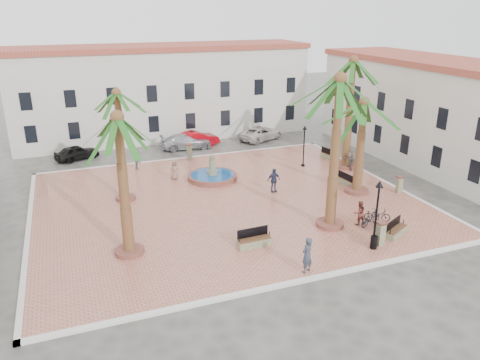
{
  "coord_description": "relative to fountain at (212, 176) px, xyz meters",
  "views": [
    {
      "loc": [
        -9.99,
        -28.93,
        13.05
      ],
      "look_at": [
        1.0,
        0.0,
        1.6
      ],
      "focal_mm": 35.0,
      "sensor_mm": 36.0,
      "label": 1
    }
  ],
  "objects": [
    {
      "name": "palm_e",
      "position": [
        9.14,
        -6.51,
        5.55
      ],
      "size": [
        5.73,
        5.73,
        7.11
      ],
      "color": "brown",
      "rests_on": "plaza"
    },
    {
      "name": "lamppost_e",
      "position": [
        8.32,
        0.32,
        2.15
      ],
      "size": [
        0.39,
        0.39,
        3.58
      ],
      "color": "black",
      "rests_on": "plaza"
    },
    {
      "name": "bollard_e",
      "position": [
        11.98,
        -7.75,
        0.39
      ],
      "size": [
        0.5,
        0.5,
        1.29
      ],
      "rotation": [
        0.0,
        0.0,
        -0.08
      ],
      "color": "gray",
      "rests_on": "plaza"
    },
    {
      "name": "kerb_e",
      "position": [
        12.58,
        -4.69,
        -0.35
      ],
      "size": [
        0.3,
        22.3,
        0.16
      ],
      "primitive_type": "cube",
      "color": "silver",
      "rests_on": "ground"
    },
    {
      "name": "palm_sw",
      "position": [
        -7.98,
        -9.83,
        6.56
      ],
      "size": [
        5.32,
        5.32,
        8.08
      ],
      "color": "brown",
      "rests_on": "plaza"
    },
    {
      "name": "kerb_w",
      "position": [
        -13.42,
        -4.69,
        -0.35
      ],
      "size": [
        0.3,
        22.3,
        0.16
      ],
      "primitive_type": "cube",
      "color": "silver",
      "rests_on": "ground"
    },
    {
      "name": "kerb_s",
      "position": [
        -0.42,
        -15.69,
        -0.35
      ],
      "size": [
        26.3,
        0.3,
        0.16
      ],
      "primitive_type": "cube",
      "color": "silver",
      "rests_on": "ground"
    },
    {
      "name": "fountain",
      "position": [
        0.0,
        0.0,
        0.0
      ],
      "size": [
        3.95,
        3.95,
        2.04
      ],
      "color": "brown",
      "rests_on": "plaza"
    },
    {
      "name": "cyclist_a",
      "position": [
        0.31,
        -15.09,
        0.7
      ],
      "size": [
        0.84,
        0.72,
        1.96
      ],
      "primitive_type": "imported",
      "rotation": [
        0.0,
        0.0,
        3.55
      ],
      "color": "#313746",
      "rests_on": "plaza"
    },
    {
      "name": "car_white",
      "position": [
        8.52,
        9.97,
        0.28
      ],
      "size": [
        5.62,
        4.24,
        1.42
      ],
      "primitive_type": "imported",
      "rotation": [
        0.0,
        0.0,
        1.99
      ],
      "color": "beige",
      "rests_on": "ground"
    },
    {
      "name": "cyclist_b",
      "position": [
        6.09,
        -11.26,
        0.52
      ],
      "size": [
        0.8,
        0.64,
        1.59
      ],
      "primitive_type": "imported",
      "rotation": [
        0.0,
        0.0,
        3.09
      ],
      "color": "brown",
      "rests_on": "plaza"
    },
    {
      "name": "building_east",
      "position": [
        19.57,
        -2.69,
        4.09
      ],
      "size": [
        7.4,
        26.4,
        9.0
      ],
      "rotation": [
        0.0,
        0.0,
        1.57
      ],
      "color": "silver",
      "rests_on": "ground"
    },
    {
      "name": "bollard_n",
      "position": [
        -0.4,
        5.55,
        0.48
      ],
      "size": [
        0.53,
        0.53,
        1.47
      ],
      "rotation": [
        0.0,
        0.0,
        -0.02
      ],
      "color": "gray",
      "rests_on": "plaza"
    },
    {
      "name": "plaza",
      "position": [
        -0.42,
        -4.69,
        -0.35
      ],
      "size": [
        26.0,
        22.0,
        0.15
      ],
      "primitive_type": "cube",
      "color": "#C5735E",
      "rests_on": "ground"
    },
    {
      "name": "bench_e",
      "position": [
        9.34,
        -4.89,
        0.0
      ],
      "size": [
        0.77,
        1.93,
        0.99
      ],
      "rotation": [
        0.0,
        0.0,
        1.68
      ],
      "color": "gray",
      "rests_on": "plaza"
    },
    {
      "name": "bench_se",
      "position": [
        7.32,
        -13.35,
        0.0
      ],
      "size": [
        1.95,
        1.38,
        1.0
      ],
      "rotation": [
        0.0,
        0.0,
        0.47
      ],
      "color": "gray",
      "rests_on": "plaza"
    },
    {
      "name": "palm_s",
      "position": [
        4.3,
        -10.79,
        7.88
      ],
      "size": [
        5.66,
        5.66,
        9.53
      ],
      "color": "brown",
      "rests_on": "plaza"
    },
    {
      "name": "palm_ne",
      "position": [
        11.57,
        -1.19,
        7.71
      ],
      "size": [
        5.79,
        5.79,
        9.37
      ],
      "color": "brown",
      "rests_on": "plaza"
    },
    {
      "name": "palm_nw",
      "position": [
        -7.08,
        -1.83,
        6.54
      ],
      "size": [
        4.6,
        4.6,
        7.94
      ],
      "color": "brown",
      "rests_on": "plaza"
    },
    {
      "name": "kerb_n",
      "position": [
        -0.42,
        6.31,
        -0.35
      ],
      "size": [
        26.3,
        0.3,
        0.16
      ],
      "primitive_type": "cube",
      "color": "silver",
      "rests_on": "ground"
    },
    {
      "name": "pedestrian_fountain_b",
      "position": [
        3.4,
        -4.27,
        0.64
      ],
      "size": [
        1.11,
        0.55,
        1.84
      ],
      "primitive_type": "imported",
      "rotation": [
        0.0,
        0.0,
        0.09
      ],
      "color": "#29304D",
      "rests_on": "plaza"
    },
    {
      "name": "car_red",
      "position": [
        1.51,
        10.01,
        0.32
      ],
      "size": [
        4.77,
        2.38,
        1.5
      ],
      "primitive_type": "imported",
      "rotation": [
        0.0,
        0.0,
        1.75
      ],
      "color": "#AB0510",
      "rests_on": "ground"
    },
    {
      "name": "lamppost_s",
      "position": [
        5.28,
        -13.92,
        2.43
      ],
      "size": [
        0.43,
        0.43,
        4.0
      ],
      "color": "black",
      "rests_on": "plaza"
    },
    {
      "name": "bicycle_b",
      "position": [
        6.68,
        -11.68,
        0.26
      ],
      "size": [
        1.87,
        0.98,
        1.08
      ],
      "primitive_type": "imported",
      "rotation": [
        0.0,
        0.0,
        1.85
      ],
      "color": "black",
      "rests_on": "plaza"
    },
    {
      "name": "litter_bin",
      "position": [
        5.08,
        -14.22,
        0.1
      ],
      "size": [
        0.39,
        0.39,
        0.76
      ],
      "primitive_type": "cylinder",
      "color": "black",
      "rests_on": "plaza"
    },
    {
      "name": "pedestrian_east",
      "position": [
        11.44,
        -2.08,
        0.57
      ],
      "size": [
        0.77,
        1.64,
        1.7
      ],
      "primitive_type": "imported",
      "rotation": [
        0.0,
        0.0,
        -1.39
      ],
      "color": "#6E6158",
      "rests_on": "plaza"
    },
    {
      "name": "bicycle_a",
      "position": [
        7.47,
        -11.28,
        0.16
      ],
      "size": [
        1.73,
        1.29,
        0.87
      ],
      "primitive_type": "imported",
      "rotation": [
        0.0,
        0.0,
        1.07
      ],
      "color": "black",
      "rests_on": "plaza"
    },
    {
      "name": "bollard_se",
      "position": [
        5.66,
        -14.0,
        0.47
      ],
      "size": [
        0.56,
        0.56,
        1.45
      ],
      "rotation": [
        0.0,
        0.0,
        0.09
      ],
      "color": "gray",
      "rests_on": "plaza"
    },
    {
      "name": "ground",
      "position": [
        -0.42,
        -4.69,
        -0.43
      ],
      "size": [
        120.0,
        120.0,
        0.0
      ],
      "primitive_type": "plane",
      "color": "#56544F",
      "rests_on": "ground"
    },
    {
      "name": "pedestrian_north",
      "position": [
        -5.19,
        4.63,
        0.57
      ],
      "size": [
        0.94,
        1.23,
        1.69
      ],
      "primitive_type": "imported",
      "rotation": [
        0.0,
        0.0,
        1.89
      ],
      "color": "#454549",
      "rests_on": "plaza"
    },
    {
      "name": "car_black",
      "position": [
        -9.84,
        9.67,
        0.24
      ],
      "size": [
        4.23,
        2.89,
        1.34
      ],
      "primitive_type": "imported",
      "rotation": [
        0.0,
        0.0,
        1.94
      ],
      "color": "black",
      "rests_on": "ground"
    },
    {
      "name": "bench_ne",
      "position": [
        11.52,
        1.21,
        0.01
      ],
      "size": [
        0.95,
        2.0,
        1.01
      ],
      "rotation": [
        0.0,
        0.0,
        1.77
      ],
      "color": "gray",
      "rests_on": "plaza"
    },
    {
      "name": "pedestrian_fountain_a",
      "position": [
        -2.84,
        1.01,
        0.5
      ],
      "size": [
        0.83,
        0.61,
        1.56
      ],
      "primitive_type": "imported",
      "rotation": [
        0.0,
        0.0,
        0.16
      ],
      "color": "#866654",
      "rests_on": "plaza"
    },
    {
      "name": "building_north",
      "position": [
        -0.42,
        15.3,
        4.34
      ],
      "size": [
        30.4,
        7.4,
        9.5
      ],
      "color": "silver",
      "rests_on": "ground"
    },
    {
      "name": "bench_s",
      "position": [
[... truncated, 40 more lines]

